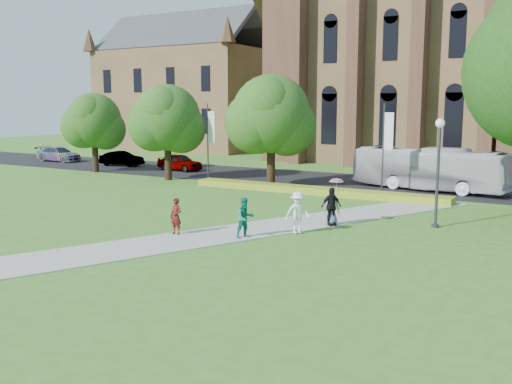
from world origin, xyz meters
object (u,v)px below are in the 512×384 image
Objects in this scene: car_0 at (180,162)px; car_2 at (59,154)px; tour_coach at (429,169)px; pedestrian_0 at (176,216)px; streetlamp at (438,160)px; car_1 at (122,159)px.

car_0 is 16.29m from car_2.
pedestrian_0 is at bearing 171.35° from tour_coach.
car_2 is 38.49m from pedestrian_0.
streetlamp reaches higher than car_2.
tour_coach reaches higher than car_1.
streetlamp is 44.19m from car_2.
car_2 is 3.11× the size of pedestrian_0.
pedestrian_0 is (23.19, -21.01, 0.15)m from car_1.
streetlamp is 35.72m from car_1.
tour_coach is 2.50× the size of car_1.
tour_coach is 6.43× the size of pedestrian_0.
streetlamp is at bearing -123.09° from car_1.
car_0 is 26.12m from pedestrian_0.
car_2 is at bearing 149.35° from pedestrian_0.
car_2 is at bearing 162.20° from streetlamp.
tour_coach is 2.07× the size of car_2.
streetlamp is at bearing 40.47° from pedestrian_0.
car_0 is at bearing -93.89° from car_2.
car_2 is (-42.01, 13.49, -2.53)m from streetlamp.
streetlamp reaches higher than car_0.
car_0 is 0.86× the size of car_2.
pedestrian_0 is (15.89, -20.73, 0.09)m from car_0.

